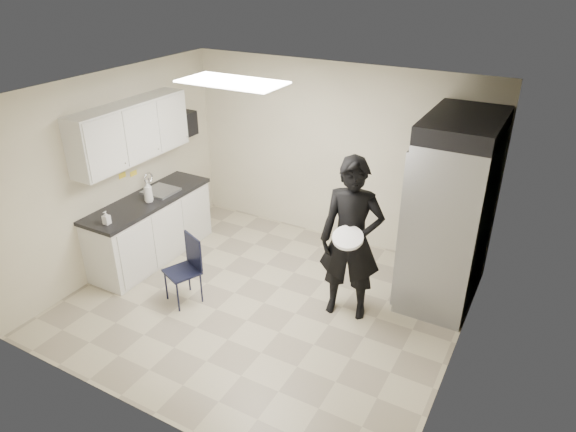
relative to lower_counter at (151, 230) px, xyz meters
The scene contains 21 objects.
floor 2.01m from the lower_counter, ahead, with size 4.50×4.50×0.00m, color tan.
ceiling 2.92m from the lower_counter, ahead, with size 4.50×4.50×0.00m, color silver.
back_wall 2.79m from the lower_counter, 42.71° to the left, with size 4.50×4.50×0.00m, color beige.
left_wall 0.94m from the lower_counter, 146.31° to the right, with size 4.00×4.00×0.00m, color beige.
right_wall 4.29m from the lower_counter, ahead, with size 4.00×4.00×0.00m, color beige.
ceiling_panel 2.54m from the lower_counter, ahead, with size 1.20×0.60×0.02m, color white.
lower_counter is the anchor object (origin of this frame).
countertop 0.46m from the lower_counter, 90.00° to the left, with size 0.64×1.95×0.05m, color black.
sink 0.51m from the lower_counter, 85.43° to the left, with size 0.42×0.40×0.14m, color gray.
faucet 0.67m from the lower_counter, 125.75° to the left, with size 0.02×0.02×0.24m, color silver.
upper_cabinets 1.40m from the lower_counter, behind, with size 0.35×1.80×0.75m, color silver.
towel_dispenser 1.67m from the lower_counter, 99.38° to the left, with size 0.22×0.30×0.35m, color black.
notice_sticker_left 0.85m from the lower_counter, 161.21° to the right, with size 0.00×0.12×0.07m, color yellow.
notice_sticker_right 0.81m from the lower_counter, 161.21° to the left, with size 0.00×0.12×0.07m, color yellow.
commercial_fridge 3.98m from the lower_counter, 15.88° to the left, with size 0.80×1.35×2.10m, color gray.
fridge_compressor 4.31m from the lower_counter, 15.88° to the left, with size 0.80×1.35×0.20m, color black.
folding_chair 1.23m from the lower_counter, 30.66° to the right, with size 0.37×0.37×0.83m, color black.
man_tuxedo 2.96m from the lower_counter, ahead, with size 0.72×0.48×1.95m, color black.
bucket_lid 3.04m from the lower_counter, ahead, with size 0.33×0.33×0.04m, color white.
soap_bottle_a 0.64m from the lower_counter, 33.65° to the right, with size 0.12×0.12×0.31m, color silver.
soap_bottle_b 0.98m from the lower_counter, 83.19° to the right, with size 0.08×0.08×0.17m, color #9E9FA9.
Camera 1 is at (2.76, -4.39, 3.82)m, focal length 32.00 mm.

